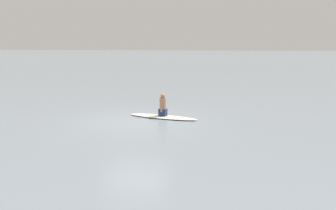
# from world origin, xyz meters

# --- Properties ---
(ground_plane) EXTENTS (400.00, 400.00, 0.00)m
(ground_plane) POSITION_xyz_m (0.00, 0.00, 0.00)
(ground_plane) COLOR gray
(surfboard) EXTENTS (1.24, 3.05, 0.09)m
(surfboard) POSITION_xyz_m (0.82, -0.91, 0.04)
(surfboard) COLOR silver
(surfboard) RESTS_ON ground
(person_paddler) EXTENTS (0.41, 0.35, 0.93)m
(person_paddler) POSITION_xyz_m (0.82, -0.91, 0.51)
(person_paddler) COLOR navy
(person_paddler) RESTS_ON surfboard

